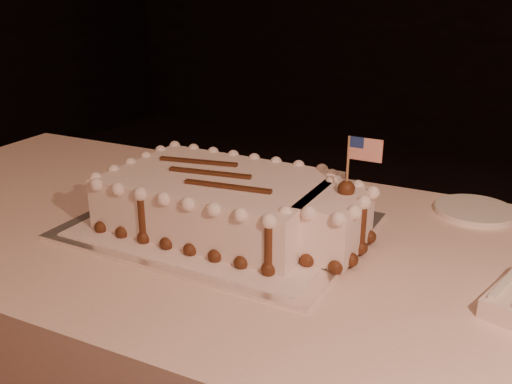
% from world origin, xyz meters
% --- Properties ---
extents(cake_board, '(0.56, 0.43, 0.01)m').
position_xyz_m(cake_board, '(-0.34, 0.61, 0.75)').
color(cake_board, white).
rests_on(cake_board, banquet_table).
extents(doily, '(0.50, 0.39, 0.00)m').
position_xyz_m(doily, '(-0.34, 0.61, 0.76)').
color(doily, white).
rests_on(doily, cake_board).
extents(sheet_cake, '(0.53, 0.31, 0.21)m').
position_xyz_m(sheet_cake, '(-0.31, 0.61, 0.81)').
color(sheet_cake, white).
rests_on(sheet_cake, doily).
extents(side_plate, '(0.16, 0.16, 0.01)m').
position_xyz_m(side_plate, '(0.10, 0.91, 0.76)').
color(side_plate, white).
rests_on(side_plate, banquet_table).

